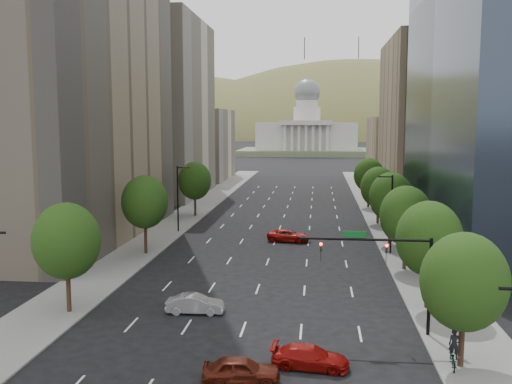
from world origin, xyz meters
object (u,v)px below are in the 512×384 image
(traffic_signal, at_px, (394,263))
(capitol, at_px, (307,136))
(car_red_near, at_px, (310,357))
(car_silver, at_px, (195,304))
(car_maroon, at_px, (241,370))
(cyclist, at_px, (454,355))
(car_red_far, at_px, (289,236))

(traffic_signal, height_order, capitol, capitol)
(car_red_near, distance_m, car_silver, 12.82)
(traffic_signal, distance_m, car_red_near, 9.35)
(car_maroon, bearing_deg, cyclist, -82.42)
(car_maroon, height_order, car_red_far, car_maroon)
(traffic_signal, bearing_deg, car_red_near, -133.22)
(car_red_near, xyz_separation_m, car_silver, (-9.09, 9.04, 0.05))
(traffic_signal, xyz_separation_m, car_silver, (-14.71, 3.05, -4.43))
(car_maroon, xyz_separation_m, car_silver, (-5.18, 11.45, -0.02))
(car_maroon, bearing_deg, car_red_near, -63.95)
(car_red_near, relative_size, car_silver, 1.05)
(traffic_signal, bearing_deg, car_silver, 168.27)
(traffic_signal, xyz_separation_m, car_red_near, (-5.62, -5.98, -4.48))
(capitol, xyz_separation_m, car_red_far, (1.71, -189.02, -7.84))
(car_maroon, bearing_deg, car_red_far, -6.65)
(car_maroon, height_order, cyclist, cyclist)
(car_red_far, bearing_deg, capitol, 8.13)
(car_red_near, xyz_separation_m, cyclist, (8.57, 0.52, 0.28))
(car_maroon, bearing_deg, car_silver, 18.76)
(car_maroon, xyz_separation_m, car_red_far, (0.71, 39.08, -0.02))
(traffic_signal, height_order, car_red_near, traffic_signal)
(car_silver, height_order, cyclist, cyclist)
(traffic_signal, bearing_deg, capitol, 92.74)
(car_red_near, bearing_deg, cyclist, -80.89)
(capitol, xyz_separation_m, car_red_near, (4.91, -225.69, -7.89))
(car_red_near, bearing_deg, car_maroon, 127.33)
(traffic_signal, bearing_deg, cyclist, -61.62)
(capitol, relative_size, car_red_far, 11.24)
(traffic_signal, distance_m, car_silver, 15.67)
(car_silver, bearing_deg, traffic_signal, -105.00)
(capitol, distance_m, cyclist, 225.71)
(car_maroon, bearing_deg, traffic_signal, -54.24)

